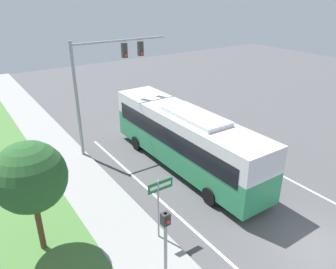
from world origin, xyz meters
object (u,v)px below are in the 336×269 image
pedestrian_signal (166,239)px  bus (185,136)px  street_sign (159,199)px  signal_gantry (103,73)px

pedestrian_signal → bus: bearing=48.8°
bus → pedestrian_signal: (-5.83, -6.66, 0.15)m
pedestrian_signal → street_sign: pedestrian_signal is taller
street_sign → pedestrian_signal: bearing=-118.1°
signal_gantry → street_sign: 10.00m
bus → signal_gantry: 6.42m
bus → signal_gantry: signal_gantry is taller
bus → signal_gantry: size_ratio=1.65×
signal_gantry → bus: bearing=-61.2°
signal_gantry → street_sign: signal_gantry is taller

